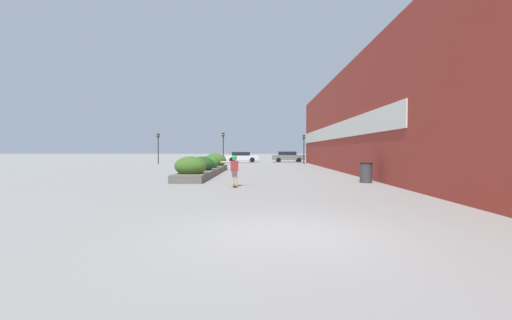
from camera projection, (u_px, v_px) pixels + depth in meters
The scene contains 11 objects.
ground_plane at pixel (285, 233), 6.68m from camera, with size 300.00×300.00×0.00m, color gray.
building_wall_right at pixel (356, 118), 22.51m from camera, with size 0.67×44.95×7.52m.
planter_box at pixel (206, 167), 22.79m from camera, with size 1.75×12.62×1.37m.
skateboard at pixel (234, 185), 15.09m from camera, with size 0.32×0.78×0.10m.
skateboarder at pixel (234, 167), 15.06m from camera, with size 1.21×0.23×1.30m.
trash_bin at pixel (366, 173), 17.04m from camera, with size 0.62×0.62×1.00m.
car_leftmost at pixel (242, 157), 46.43m from camera, with size 4.41×1.84×1.39m.
car_center_left at pixel (288, 157), 46.74m from camera, with size 4.43×1.86×1.45m.
traffic_light_left at pixel (223, 143), 40.42m from camera, with size 0.28×0.30×3.69m.
traffic_light_right at pixel (304, 144), 40.68m from camera, with size 0.28×0.30×3.44m.
traffic_light_far_left at pixel (158, 143), 40.23m from camera, with size 0.28×0.30×3.59m.
Camera 1 is at (-0.48, -6.65, 1.62)m, focal length 24.00 mm.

